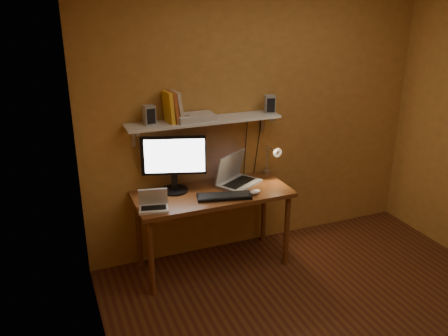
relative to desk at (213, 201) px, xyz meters
name	(u,v)px	position (x,y,z in m)	size (l,w,h in m)	color
room	(364,175)	(0.60, -1.28, 0.64)	(3.44, 3.24, 2.64)	#502C14
desk	(213,201)	(0.00, 0.00, 0.00)	(1.40, 0.60, 0.75)	brown
wall_shelf	(204,121)	(0.00, 0.19, 0.69)	(1.40, 0.25, 0.21)	silver
monitor	(174,161)	(-0.30, 0.15, 0.37)	(0.55, 0.30, 0.51)	black
laptop	(235,176)	(0.27, 0.13, 0.16)	(0.47, 0.44, 0.29)	gray
netbook	(153,203)	(-0.57, -0.14, 0.14)	(0.27, 0.22, 0.18)	silver
keyboard	(224,196)	(0.05, -0.15, 0.10)	(0.47, 0.16, 0.03)	black
mouse	(255,192)	(0.34, -0.17, 0.11)	(0.11, 0.07, 0.04)	silver
desk_lamp	(273,157)	(0.66, 0.13, 0.29)	(0.09, 0.23, 0.38)	silver
speaker_left	(149,115)	(-0.49, 0.20, 0.79)	(0.09, 0.09, 0.16)	gray
speaker_right	(270,104)	(0.64, 0.19, 0.79)	(0.09, 0.09, 0.17)	gray
books	(173,107)	(-0.28, 0.20, 0.85)	(0.16, 0.19, 0.27)	gold
shelf_camera	(183,120)	(-0.21, 0.13, 0.74)	(0.12, 0.06, 0.07)	silver
router	(195,117)	(-0.09, 0.19, 0.74)	(0.33, 0.22, 0.06)	silver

